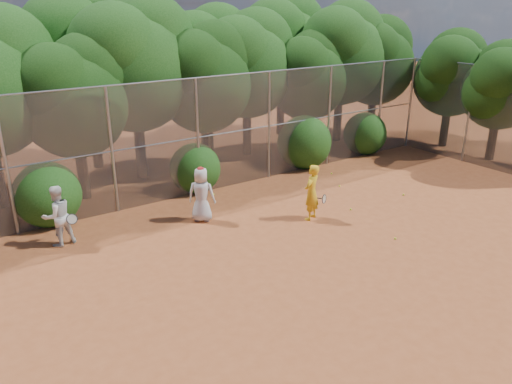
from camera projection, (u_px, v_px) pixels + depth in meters
ground at (338, 249)px, 13.61m from camera, size 80.00×80.00×0.00m
fence_back at (220, 132)px, 17.44m from camera, size 20.05×0.09×4.03m
fence_side at (469, 113)px, 20.50m from camera, size 0.09×6.09×4.03m
tree_2 at (74, 93)px, 16.02m from camera, size 3.99×3.47×5.47m
tree_3 at (134, 60)px, 17.84m from camera, size 4.89×4.26×6.70m
tree_4 at (204, 74)px, 18.92m from camera, size 4.19×3.64×5.73m
tree_5 at (247, 61)px, 20.76m from camera, size 4.51×3.92×6.17m
tree_6 at (308, 73)px, 21.52m from camera, size 3.86×3.36×5.29m
tree_7 at (342, 50)px, 23.03m from camera, size 4.77×4.14×6.53m
tree_8 at (376, 58)px, 24.02m from camera, size 4.25×3.70×5.82m
tree_10 at (87, 50)px, 18.92m from camera, size 5.15×4.48×7.06m
tree_11 at (207, 56)px, 21.42m from camera, size 4.64×4.03×6.35m
tree_12 at (282, 42)px, 24.16m from camera, size 5.02×4.37×6.88m
tree_13 at (452, 70)px, 22.33m from camera, size 3.86×3.36×5.29m
tree_14 at (502, 83)px, 20.38m from camera, size 3.61×3.14×4.94m
bush_0 at (47, 192)px, 14.93m from camera, size 2.00×2.00×2.00m
bush_1 at (195, 166)px, 17.62m from camera, size 1.80×1.80×1.80m
bush_2 at (304, 140)px, 20.20m from camera, size 2.20×2.20×2.20m
bush_3 at (365, 132)px, 22.11m from camera, size 1.90×1.90×1.90m
player_yellow at (312, 192)px, 15.21m from camera, size 0.88×0.64×1.76m
player_teen at (201, 194)px, 15.12m from camera, size 0.98×0.96×1.73m
player_white at (57, 216)px, 13.58m from camera, size 0.95×0.80×1.72m
ball_0 at (351, 209)px, 16.15m from camera, size 0.07×0.07×0.07m
ball_1 at (340, 186)px, 18.22m from camera, size 0.07×0.07×0.07m
ball_2 at (395, 238)px, 14.14m from camera, size 0.07×0.07×0.07m
ball_3 at (403, 195)px, 17.38m from camera, size 0.07×0.07×0.07m
ball_4 at (332, 173)px, 19.55m from camera, size 0.07×0.07×0.07m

